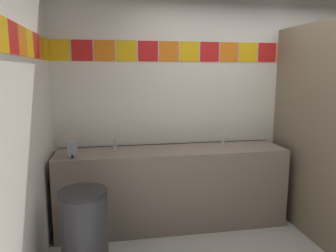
% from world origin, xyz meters
% --- Properties ---
extents(wall_back, '(4.32, 0.09, 2.85)m').
position_xyz_m(wall_back, '(0.00, 1.53, 1.43)').
color(wall_back, silver).
rests_on(wall_back, ground_plane).
extents(wall_side, '(0.09, 2.99, 2.85)m').
position_xyz_m(wall_side, '(-2.20, -0.00, 1.43)').
color(wall_side, silver).
rests_on(wall_side, ground_plane).
extents(vanity_counter, '(2.51, 0.57, 0.88)m').
position_xyz_m(vanity_counter, '(-0.85, 1.21, 0.45)').
color(vanity_counter, gray).
rests_on(vanity_counter, ground_plane).
extents(faucet_left, '(0.04, 0.10, 0.14)m').
position_xyz_m(faucet_left, '(-1.48, 1.30, 0.94)').
color(faucet_left, silver).
rests_on(faucet_left, vanity_counter).
extents(faucet_right, '(0.04, 0.10, 0.14)m').
position_xyz_m(faucet_right, '(-0.22, 1.30, 0.94)').
color(faucet_right, silver).
rests_on(faucet_right, vanity_counter).
extents(soap_dispenser, '(0.09, 0.09, 0.16)m').
position_xyz_m(soap_dispenser, '(-1.90, 1.04, 0.96)').
color(soap_dispenser, gray).
rests_on(soap_dispenser, vanity_counter).
extents(toilet, '(0.39, 0.49, 0.74)m').
position_xyz_m(toilet, '(0.97, 1.09, 0.30)').
color(toilet, white).
rests_on(toilet, ground_plane).
extents(trash_bin, '(0.40, 0.40, 0.75)m').
position_xyz_m(trash_bin, '(-1.76, 0.45, 0.38)').
color(trash_bin, '#333338').
rests_on(trash_bin, ground_plane).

